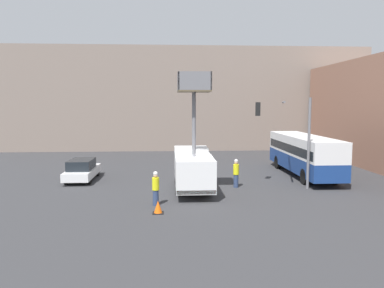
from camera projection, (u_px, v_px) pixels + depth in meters
The scene contains 9 objects.
ground_plane at pixel (202, 190), 24.16m from camera, with size 120.00×120.00×0.00m, color #333335.
building_backdrop_far at pixel (185, 99), 48.71m from camera, with size 44.00×10.00×12.33m.
utility_truck at pixel (193, 166), 23.86m from camera, with size 2.27×6.28×7.40m.
city_bus at pixel (304, 152), 28.99m from camera, with size 2.46×10.51×3.09m.
traffic_light_pole at pixel (290, 127), 24.42m from camera, with size 3.47×3.22×5.96m.
road_worker_near_truck at pixel (156, 188), 20.43m from camera, with size 0.38×0.38×1.89m.
road_worker_directing at pixel (236, 173), 24.88m from camera, with size 0.38×0.38×1.91m.
traffic_cone_near_truck at pixel (158, 207), 19.03m from camera, with size 0.56×0.56×0.64m.
parked_car_curbside at pixel (82, 170), 27.31m from camera, with size 1.83×4.77×1.55m.
Camera 1 is at (-2.08, -23.62, 5.53)m, focal length 35.00 mm.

